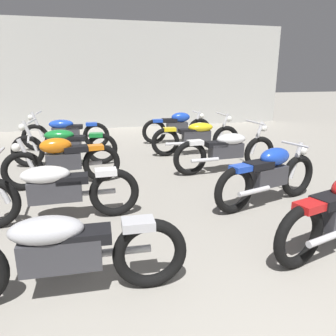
# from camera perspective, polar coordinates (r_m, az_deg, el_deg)

# --- Properties ---
(back_wall) EXTENTS (12.98, 0.24, 3.60)m
(back_wall) POSITION_cam_1_polar(r_m,az_deg,el_deg) (12.03, -9.84, 15.51)
(back_wall) COLOR #B2B2AD
(back_wall) RESTS_ON ground
(motorcycle_left_row_1) EXTENTS (2.17, 0.68, 0.97)m
(motorcycle_left_row_1) POSITION_cam_1_polar(r_m,az_deg,el_deg) (2.97, -18.32, -13.54)
(motorcycle_left_row_1) COLOR black
(motorcycle_left_row_1) RESTS_ON ground
(motorcycle_left_row_2) EXTENTS (2.17, 0.68, 0.97)m
(motorcycle_left_row_2) POSITION_cam_1_polar(r_m,az_deg,el_deg) (4.45, -19.18, -3.52)
(motorcycle_left_row_2) COLOR black
(motorcycle_left_row_2) RESTS_ON ground
(motorcycle_left_row_3) EXTENTS (1.97, 0.54, 0.88)m
(motorcycle_left_row_3) POSITION_cam_1_polar(r_m,az_deg,el_deg) (5.88, -17.85, 1.34)
(motorcycle_left_row_3) COLOR black
(motorcycle_left_row_3) RESTS_ON ground
(motorcycle_left_row_4) EXTENTS (2.17, 0.68, 0.97)m
(motorcycle_left_row_4) POSITION_cam_1_polar(r_m,az_deg,el_deg) (7.20, -17.59, 3.92)
(motorcycle_left_row_4) COLOR black
(motorcycle_left_row_4) RESTS_ON ground
(motorcycle_left_row_5) EXTENTS (2.17, 0.68, 0.97)m
(motorcycle_left_row_5) POSITION_cam_1_polar(r_m,az_deg,el_deg) (8.77, -17.41, 6.01)
(motorcycle_left_row_5) COLOR black
(motorcycle_left_row_5) RESTS_ON ground
(motorcycle_right_row_2) EXTENTS (1.93, 0.71, 0.88)m
(motorcycle_right_row_2) POSITION_cam_1_polar(r_m,az_deg,el_deg) (5.02, 17.16, -1.07)
(motorcycle_right_row_2) COLOR black
(motorcycle_right_row_2) RESTS_ON ground
(motorcycle_right_row_3) EXTENTS (2.17, 0.68, 0.97)m
(motorcycle_right_row_3) POSITION_cam_1_polar(r_m,az_deg,el_deg) (6.50, 10.17, 3.17)
(motorcycle_right_row_3) COLOR black
(motorcycle_right_row_3) RESTS_ON ground
(motorcycle_right_row_4) EXTENTS (2.17, 0.68, 0.97)m
(motorcycle_right_row_4) POSITION_cam_1_polar(r_m,az_deg,el_deg) (7.85, 5.04, 5.57)
(motorcycle_right_row_4) COLOR black
(motorcycle_right_row_4) RESTS_ON ground
(motorcycle_right_row_5) EXTENTS (1.97, 0.48, 0.88)m
(motorcycle_right_row_5) POSITION_cam_1_polar(r_m,az_deg,el_deg) (9.21, 1.66, 7.23)
(motorcycle_right_row_5) COLOR black
(motorcycle_right_row_5) RESTS_ON ground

